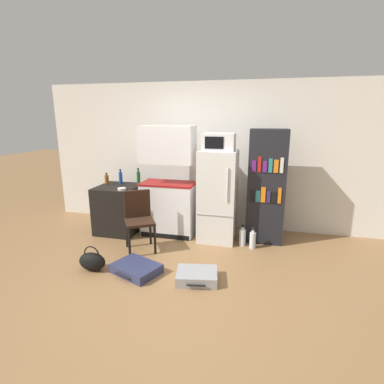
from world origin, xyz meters
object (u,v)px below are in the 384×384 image
object	(u,v)px
water_bottle_front	(253,240)
bottle_blue_soda	(121,178)
side_table	(119,209)
chair	(139,215)
bookshelf	(266,187)
handbag	(92,261)
refrigerator	(218,196)
microwave	(219,142)
bottle_amber_beer	(107,179)
suitcase_large_flat	(197,276)
bowl	(122,189)
suitcase_small_flat	(136,268)
kitchen_hutch	(168,186)
bottle_green_tall	(138,177)
water_bottle_middle	(242,237)

from	to	relation	value
water_bottle_front	bottle_blue_soda	bearing A→B (deg)	171.40
side_table	chair	bearing A→B (deg)	-42.23
bookshelf	handbag	world-z (taller)	bookshelf
refrigerator	chair	size ratio (longest dim) A/B	1.64
microwave	bottle_amber_beer	bearing A→B (deg)	179.05
suitcase_large_flat	handbag	bearing A→B (deg)	172.51
handbag	bowl	bearing A→B (deg)	95.25
refrigerator	suitcase_large_flat	world-z (taller)	refrigerator
side_table	bowl	size ratio (longest dim) A/B	6.13
handbag	bottle_blue_soda	bearing A→B (deg)	102.38
refrigerator	bottle_blue_soda	world-z (taller)	refrigerator
side_table	suitcase_large_flat	size ratio (longest dim) A/B	1.45
water_bottle_front	chair	bearing A→B (deg)	-165.96
bottle_amber_beer	suitcase_small_flat	bearing A→B (deg)	-50.45
microwave	bottle_blue_soda	bearing A→B (deg)	175.61
handbag	water_bottle_front	distance (m)	2.31
side_table	water_bottle_front	xyz separation A→B (m)	(2.28, -0.15, -0.27)
refrigerator	handbag	bearing A→B (deg)	-134.64
kitchen_hutch	chair	world-z (taller)	kitchen_hutch
bowl	suitcase_small_flat	world-z (taller)	bowl
microwave	bottle_blue_soda	world-z (taller)	microwave
water_bottle_front	bottle_green_tall	bearing A→B (deg)	168.92
bookshelf	kitchen_hutch	bearing A→B (deg)	-177.35
water_bottle_front	side_table	bearing A→B (deg)	176.20
bottle_blue_soda	bottle_green_tall	size ratio (longest dim) A/B	0.92
bottle_amber_beer	water_bottle_front	bearing A→B (deg)	-5.63
chair	suitcase_large_flat	size ratio (longest dim) A/B	1.60
bottle_green_tall	water_bottle_middle	bearing A→B (deg)	-10.33
bowl	chair	bearing A→B (deg)	-37.76
refrigerator	handbag	xyz separation A→B (m)	(-1.39, -1.41, -0.59)
refrigerator	bottle_green_tall	bearing A→B (deg)	173.03
side_table	chair	size ratio (longest dim) A/B	0.91
refrigerator	bottle_blue_soda	distance (m)	1.75
refrigerator	bowl	world-z (taller)	refrigerator
handbag	water_bottle_middle	bearing A→B (deg)	34.52
microwave	kitchen_hutch	bearing A→B (deg)	177.21
bottle_blue_soda	water_bottle_front	bearing A→B (deg)	-8.60
bottle_blue_soda	suitcase_small_flat	distance (m)	1.93
microwave	chair	bearing A→B (deg)	-149.57
microwave	suitcase_small_flat	bearing A→B (deg)	-121.49
chair	suitcase_small_flat	bearing A→B (deg)	-102.13
chair	suitcase_large_flat	distance (m)	1.35
bottle_green_tall	chair	world-z (taller)	bottle_green_tall
bowl	bottle_blue_soda	bearing A→B (deg)	118.51
side_table	bottle_blue_soda	size ratio (longest dim) A/B	3.15
side_table	bottle_green_tall	bearing A→B (deg)	40.79
bottle_amber_beer	chair	distance (m)	1.15
bottle_green_tall	bottle_blue_soda	bearing A→B (deg)	-172.47
bottle_blue_soda	water_bottle_front	world-z (taller)	bottle_blue_soda
bookshelf	chair	size ratio (longest dim) A/B	2.00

